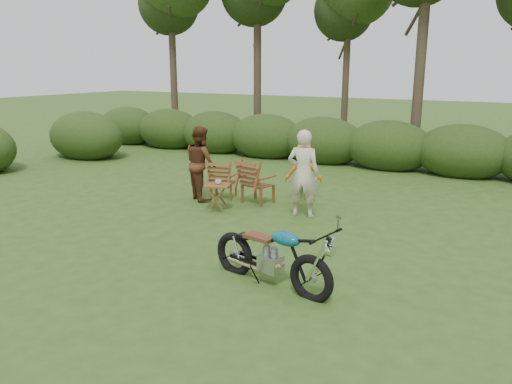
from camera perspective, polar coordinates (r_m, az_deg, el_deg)
The scene contains 10 objects.
ground at distance 7.03m, azimuth -4.72°, elevation -10.11°, with size 80.00×80.00×0.00m, color #2D4717.
tree_line at distance 15.37m, azimuth 18.32°, elevation 16.98°, with size 22.52×11.62×8.14m.
motorcycle at distance 6.92m, azimuth 1.66°, elevation -10.45°, with size 1.86×0.71×1.06m, color #0D8DAC, non-canonical shape.
lawn_chair_right at distance 10.84m, azimuth 0.22°, elevation -1.23°, with size 0.66×0.66×0.95m, color #5B2A16, non-canonical shape.
lawn_chair_left at distance 11.28m, azimuth -3.72°, elevation -0.64°, with size 0.59×0.59×0.86m, color #5E2B17, non-canonical shape.
side_table at distance 10.24m, azimuth -4.41°, elevation -0.64°, with size 0.52×0.44×0.54m, color brown, non-canonical shape.
cup at distance 10.20m, azimuth -4.33°, elevation 1.16°, with size 0.13×0.13×0.10m, color beige.
adult_a at distance 9.92m, azimuth 5.31°, elevation -2.76°, with size 0.63×0.41×1.72m, color beige.
adult_b at distance 11.22m, azimuth -6.18°, elevation -0.78°, with size 0.79×0.62×1.63m, color #4F2A16.
child at distance 11.16m, azimuth 5.38°, elevation -0.84°, with size 0.81×0.47×1.26m, color orange.
Camera 1 is at (3.61, -5.29, 2.89)m, focal length 35.00 mm.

